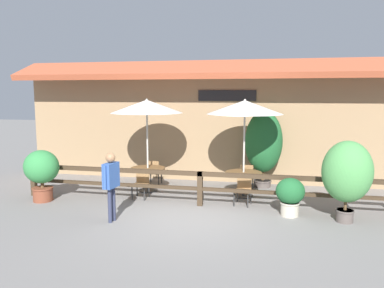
# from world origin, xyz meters

# --- Properties ---
(ground_plane) EXTENTS (60.00, 60.00, 0.00)m
(ground_plane) POSITION_xyz_m (0.00, 0.00, 0.00)
(ground_plane) COLOR slate
(building_facade) EXTENTS (14.28, 1.49, 4.23)m
(building_facade) POSITION_xyz_m (0.00, 4.10, 2.16)
(building_facade) COLOR #997A56
(building_facade) RESTS_ON ground
(patio_railing) EXTENTS (10.40, 0.14, 0.95)m
(patio_railing) POSITION_xyz_m (0.00, 1.05, 0.70)
(patio_railing) COLOR #3D2D1E
(patio_railing) RESTS_ON ground
(patio_umbrella_near) EXTENTS (2.23, 2.23, 2.91)m
(patio_umbrella_near) POSITION_xyz_m (-1.92, 2.28, 2.67)
(patio_umbrella_near) COLOR #B7B2A8
(patio_umbrella_near) RESTS_ON ground
(dining_table_near) EXTENTS (1.10, 1.10, 0.74)m
(dining_table_near) POSITION_xyz_m (-1.92, 2.28, 0.60)
(dining_table_near) COLOR brown
(dining_table_near) RESTS_ON ground
(chair_near_streetside) EXTENTS (0.44, 0.44, 0.83)m
(chair_near_streetside) POSITION_xyz_m (-1.85, 1.46, 0.46)
(chair_near_streetside) COLOR olive
(chair_near_streetside) RESTS_ON ground
(chair_near_wallside) EXTENTS (0.44, 0.44, 0.83)m
(chair_near_wallside) POSITION_xyz_m (-1.97, 3.10, 0.46)
(chair_near_wallside) COLOR olive
(chair_near_wallside) RESTS_ON ground
(patio_umbrella_middle) EXTENTS (2.23, 2.23, 2.91)m
(patio_umbrella_middle) POSITION_xyz_m (1.10, 2.23, 2.67)
(patio_umbrella_middle) COLOR #B7B2A8
(patio_umbrella_middle) RESTS_ON ground
(dining_table_middle) EXTENTS (1.10, 1.10, 0.74)m
(dining_table_middle) POSITION_xyz_m (1.10, 2.23, 0.60)
(dining_table_middle) COLOR brown
(dining_table_middle) RESTS_ON ground
(chair_middle_streetside) EXTENTS (0.48, 0.48, 0.83)m
(chair_middle_streetside) POSITION_xyz_m (1.16, 1.40, 0.46)
(chair_middle_streetside) COLOR olive
(chair_middle_streetside) RESTS_ON ground
(chair_middle_wallside) EXTENTS (0.46, 0.46, 0.83)m
(chair_middle_wallside) POSITION_xyz_m (1.16, 3.07, 0.46)
(chair_middle_wallside) COLOR olive
(chair_middle_wallside) RESTS_ON ground
(potted_plant_corner_fern) EXTENTS (1.17, 1.05, 1.98)m
(potted_plant_corner_fern) POSITION_xyz_m (3.66, 0.48, 1.20)
(potted_plant_corner_fern) COLOR #564C47
(potted_plant_corner_fern) RESTS_ON ground
(potted_plant_broad_leaf) EXTENTS (1.00, 0.90, 1.48)m
(potted_plant_broad_leaf) POSITION_xyz_m (-4.51, 0.56, 0.90)
(potted_plant_broad_leaf) COLOR brown
(potted_plant_broad_leaf) RESTS_ON ground
(potted_plant_entrance_palm) EXTENTS (0.72, 0.65, 0.97)m
(potted_plant_entrance_palm) POSITION_xyz_m (2.38, 0.67, 0.55)
(potted_plant_entrance_palm) COLOR #B7AD99
(potted_plant_entrance_palm) RESTS_ON ground
(potted_plant_tall_tropical) EXTENTS (1.22, 1.10, 2.52)m
(potted_plant_tall_tropical) POSITION_xyz_m (1.64, 3.55, 1.47)
(potted_plant_tall_tropical) COLOR #564C47
(potted_plant_tall_tropical) RESTS_ON ground
(pedestrian) EXTENTS (0.27, 0.58, 1.68)m
(pedestrian) POSITION_xyz_m (-1.84, -0.66, 1.08)
(pedestrian) COLOR #2D334C
(pedestrian) RESTS_ON ground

